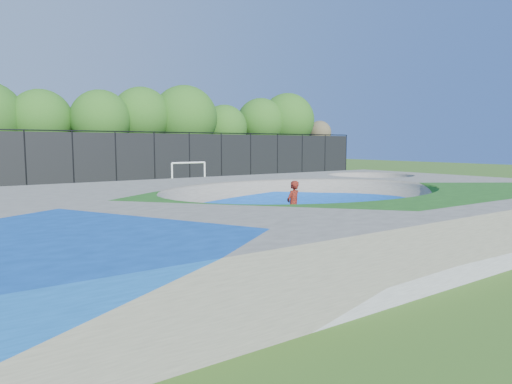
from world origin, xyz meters
TOP-DOWN VIEW (x-y plane):
  - ground at (0.00, 0.00)m, footprint 120.00×120.00m
  - skate_deck at (0.00, 0.00)m, footprint 22.00×14.00m
  - skater at (-0.27, 0.37)m, footprint 0.73×0.57m
  - skateboard at (-0.27, 0.37)m, footprint 0.81×0.45m
  - soccer_goal at (4.06, 17.32)m, footprint 2.73×0.12m
  - fence at (0.00, 21.00)m, footprint 48.09×0.09m
  - treeline at (-2.90, 25.90)m, footprint 52.18×7.81m

SIDE VIEW (x-z plane):
  - ground at x=0.00m, z-range 0.00..0.00m
  - skateboard at x=-0.27m, z-range 0.00..0.05m
  - skate_deck at x=0.00m, z-range 0.00..1.50m
  - skater at x=-0.27m, z-range 0.00..1.75m
  - soccer_goal at x=4.06m, z-range 0.34..2.14m
  - fence at x=0.00m, z-range 0.08..4.12m
  - treeline at x=-2.90m, z-range 1.01..9.39m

